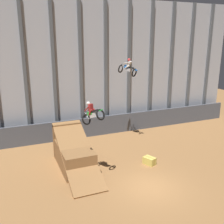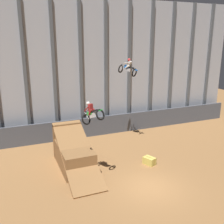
{
  "view_description": "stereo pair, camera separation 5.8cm",
  "coord_description": "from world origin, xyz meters",
  "px_view_note": "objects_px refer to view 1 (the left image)",
  "views": [
    {
      "loc": [
        -8.05,
        -12.9,
        9.3
      ],
      "look_at": [
        -0.33,
        5.73,
        3.64
      ],
      "focal_mm": 42.0,
      "sensor_mm": 36.0,
      "label": 1
    },
    {
      "loc": [
        -8.0,
        -12.92,
        9.3
      ],
      "look_at": [
        -0.33,
        5.73,
        3.64
      ],
      "focal_mm": 42.0,
      "sensor_mm": 36.0,
      "label": 2
    }
  ],
  "objects_px": {
    "rider_bike_right_air": "(128,68)",
    "hay_bale_trackside": "(149,161)",
    "dirt_ramp": "(73,153)",
    "rider_bike_left_air": "(92,114)"
  },
  "relations": [
    {
      "from": "rider_bike_left_air",
      "to": "rider_bike_right_air",
      "type": "height_order",
      "value": "rider_bike_right_air"
    },
    {
      "from": "rider_bike_right_air",
      "to": "hay_bale_trackside",
      "type": "height_order",
      "value": "rider_bike_right_air"
    },
    {
      "from": "dirt_ramp",
      "to": "rider_bike_right_air",
      "type": "bearing_deg",
      "value": 24.67
    },
    {
      "from": "hay_bale_trackside",
      "to": "dirt_ramp",
      "type": "bearing_deg",
      "value": 159.4
    },
    {
      "from": "dirt_ramp",
      "to": "rider_bike_right_air",
      "type": "height_order",
      "value": "rider_bike_right_air"
    },
    {
      "from": "rider_bike_left_air",
      "to": "rider_bike_right_air",
      "type": "xyz_separation_m",
      "value": [
        4.96,
        5.06,
        2.21
      ]
    },
    {
      "from": "dirt_ramp",
      "to": "hay_bale_trackside",
      "type": "relative_size",
      "value": 6.12
    },
    {
      "from": "dirt_ramp",
      "to": "hay_bale_trackside",
      "type": "xyz_separation_m",
      "value": [
        5.41,
        -2.03,
        -0.72
      ]
    },
    {
      "from": "rider_bike_left_air",
      "to": "hay_bale_trackside",
      "type": "height_order",
      "value": "rider_bike_left_air"
    },
    {
      "from": "dirt_ramp",
      "to": "hay_bale_trackside",
      "type": "height_order",
      "value": "dirt_ramp"
    }
  ]
}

